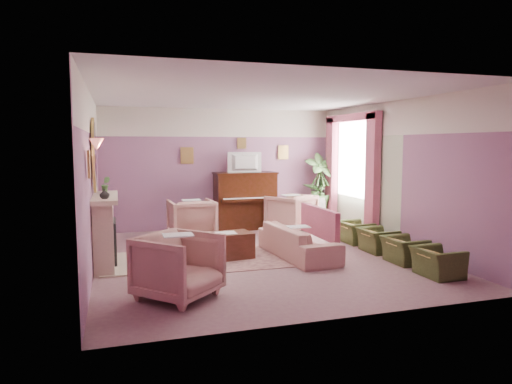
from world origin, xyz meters
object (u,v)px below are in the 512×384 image
object	(u,v)px
piano	(245,201)
coffee_table	(223,246)
floral_armchair_left	(192,217)
olive_chair_a	(438,257)
floral_armchair_front	(178,263)
side_table	(315,211)
television	(246,161)
olive_chair_c	(377,236)
olive_chair_b	(404,246)
olive_chair_d	(355,229)
floral_armchair_right	(291,211)
sofa	(298,236)

from	to	relation	value
piano	coffee_table	size ratio (longest dim) A/B	1.40
floral_armchair_left	olive_chair_a	size ratio (longest dim) A/B	1.39
coffee_table	floral_armchair_front	bearing A→B (deg)	-119.21
piano	side_table	size ratio (longest dim) A/B	2.00
television	side_table	xyz separation A→B (m)	(1.74, -0.07, -1.25)
olive_chair_c	coffee_table	bearing A→B (deg)	173.45
television	coffee_table	size ratio (longest dim) A/B	0.80
piano	olive_chair_a	distance (m)	4.92
olive_chair_b	side_table	bearing A→B (deg)	89.27
olive_chair_d	olive_chair_a	bearing A→B (deg)	-90.00
piano	floral_armchair_front	bearing A→B (deg)	-115.82
television	floral_armchair_front	bearing A→B (deg)	-116.07
side_table	floral_armchair_right	bearing A→B (deg)	-149.73
television	side_table	world-z (taller)	television
floral_armchair_left	floral_armchair_right	size ratio (longest dim) A/B	1.00
side_table	floral_armchair_left	bearing A→B (deg)	-166.81
floral_armchair_front	side_table	bearing A→B (deg)	48.03
piano	coffee_table	distance (m)	2.91
television	olive_chair_a	distance (m)	5.04
sofa	olive_chair_a	world-z (taller)	sofa
floral_armchair_left	floral_armchair_right	xyz separation A→B (m)	(2.32, 0.26, 0.00)
floral_armchair_right	olive_chair_b	bearing A→B (deg)	-76.47
television	sofa	world-z (taller)	television
television	sofa	size ratio (longest dim) A/B	0.43
floral_armchair_right	olive_chair_c	bearing A→B (deg)	-72.06
floral_armchair_right	side_table	world-z (taller)	floral_armchair_right
floral_armchair_front	side_table	xyz separation A→B (m)	(3.88, 4.32, -0.12)
floral_armchair_right	side_table	distance (m)	0.95
coffee_table	side_table	size ratio (longest dim) A/B	1.43
television	floral_armchair_front	xyz separation A→B (m)	(-2.15, -4.39, -1.13)
olive_chair_c	olive_chair_b	bearing A→B (deg)	-90.00
television	floral_armchair_right	world-z (taller)	television
television	olive_chair_d	size ratio (longest dim) A/B	1.20
floral_armchair_left	olive_chair_c	distance (m)	3.75
olive_chair_c	olive_chair_d	bearing A→B (deg)	90.00
piano	olive_chair_d	size ratio (longest dim) A/B	2.09
piano	television	world-z (taller)	television
floral_armchair_right	olive_chair_d	xyz separation A→B (m)	(0.77, -1.55, -0.18)
olive_chair_d	side_table	xyz separation A→B (m)	(0.05, 2.03, 0.06)
floral_armchair_left	olive_chair_a	distance (m)	4.87
piano	sofa	distance (m)	2.89
floral_armchair_left	olive_chair_c	size ratio (longest dim) A/B	1.39
sofa	floral_armchair_right	xyz separation A→B (m)	(0.77, 2.28, 0.09)
television	side_table	bearing A→B (deg)	-2.30
olive_chair_c	olive_chair_d	size ratio (longest dim) A/B	1.00
coffee_table	olive_chair_c	xyz separation A→B (m)	(2.83, -0.33, 0.06)
television	olive_chair_c	xyz separation A→B (m)	(1.69, -2.92, -1.31)
coffee_table	olive_chair_b	xyz separation A→B (m)	(2.83, -1.15, 0.06)
olive_chair_c	side_table	bearing A→B (deg)	89.06
side_table	piano	bearing A→B (deg)	176.05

